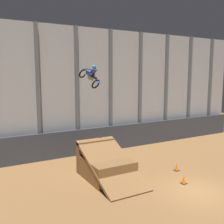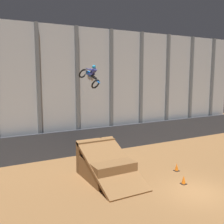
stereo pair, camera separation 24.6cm
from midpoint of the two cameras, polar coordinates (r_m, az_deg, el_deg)
name	(u,v)px [view 1 (the left image)]	position (r m, az deg, el deg)	size (l,w,h in m)	color
ground_plane	(198,192)	(17.40, 17.73, -16.25)	(60.00, 60.00, 0.00)	olive
arena_back_wall	(110,90)	(24.84, -0.79, 4.73)	(32.00, 0.40, 11.22)	#ADB2B7
lower_barrier	(113,138)	(24.91, -0.01, -5.65)	(31.36, 0.20, 2.30)	#383D47
dirt_ramp	(105,165)	(18.60, -1.90, -11.47)	(2.95, 5.26, 2.49)	brown
rider_bike_solo	(91,76)	(18.56, -5.08, 7.82)	(1.33, 1.85, 1.70)	black
traffic_cone_near_ramp	(177,167)	(20.42, 13.53, -11.54)	(0.36, 0.36, 0.58)	black
traffic_cone_arena_edge	(184,179)	(18.25, 15.02, -14.00)	(0.36, 0.36, 0.58)	black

